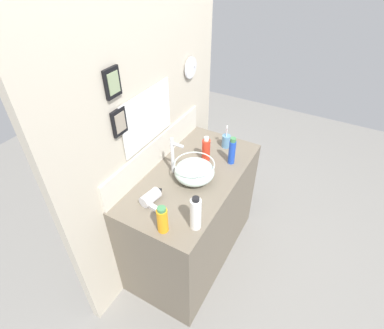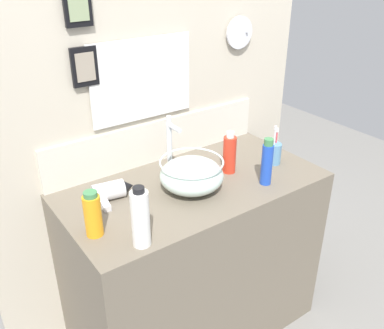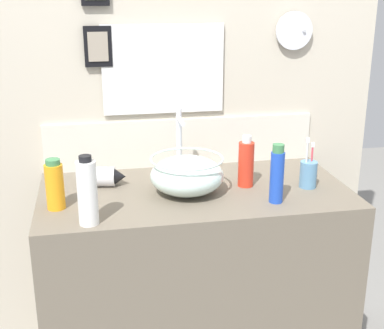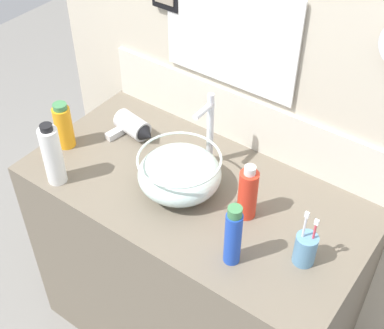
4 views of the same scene
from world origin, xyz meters
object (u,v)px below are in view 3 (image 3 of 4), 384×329
(glass_bowl_sink, at_px, (187,175))
(shampoo_bottle, at_px, (87,192))
(toothbrush_cup, at_px, (308,174))
(spray_bottle, at_px, (246,163))
(lotion_bottle, at_px, (55,185))
(faucet, at_px, (179,140))
(soap_dispenser, at_px, (277,175))
(hair_drier, at_px, (102,177))

(glass_bowl_sink, xyz_separation_m, shampoo_bottle, (-0.36, -0.21, 0.04))
(toothbrush_cup, bearing_deg, spray_bottle, 165.85)
(toothbrush_cup, height_order, lotion_bottle, toothbrush_cup)
(faucet, xyz_separation_m, lotion_bottle, (-0.47, -0.22, -0.07))
(spray_bottle, bearing_deg, soap_dispenser, -71.10)
(toothbrush_cup, relative_size, soap_dispenser, 0.92)
(faucet, relative_size, soap_dispenser, 1.32)
(shampoo_bottle, xyz_separation_m, lotion_bottle, (-0.11, 0.15, -0.02))
(glass_bowl_sink, xyz_separation_m, soap_dispenser, (0.30, -0.15, 0.03))
(faucet, distance_m, soap_dispenser, 0.43)
(faucet, relative_size, toothbrush_cup, 1.43)
(hair_drier, xyz_separation_m, soap_dispenser, (0.61, -0.28, 0.07))
(faucet, bearing_deg, glass_bowl_sink, -90.00)
(hair_drier, bearing_deg, spray_bottle, -10.36)
(soap_dispenser, bearing_deg, shampoo_bottle, -174.70)
(faucet, bearing_deg, toothbrush_cup, -22.11)
(shampoo_bottle, bearing_deg, soap_dispenser, 5.30)
(glass_bowl_sink, relative_size, soap_dispenser, 1.27)
(soap_dispenser, bearing_deg, spray_bottle, 108.90)
(hair_drier, xyz_separation_m, lotion_bottle, (-0.16, -0.19, 0.05))
(toothbrush_cup, relative_size, spray_bottle, 0.99)
(soap_dispenser, height_order, lotion_bottle, soap_dispenser)
(faucet, xyz_separation_m, soap_dispenser, (0.30, -0.31, -0.06))
(hair_drier, bearing_deg, soap_dispenser, -24.52)
(faucet, bearing_deg, shampoo_bottle, -134.39)
(hair_drier, height_order, lotion_bottle, lotion_bottle)
(shampoo_bottle, xyz_separation_m, spray_bottle, (0.60, 0.24, -0.02))
(soap_dispenser, xyz_separation_m, shampoo_bottle, (-0.66, -0.06, 0.01))
(lotion_bottle, xyz_separation_m, spray_bottle, (0.71, 0.09, 0.01))
(shampoo_bottle, bearing_deg, glass_bowl_sink, 29.67)
(lotion_bottle, relative_size, spray_bottle, 0.90)
(faucet, xyz_separation_m, spray_bottle, (0.24, -0.13, -0.07))
(toothbrush_cup, xyz_separation_m, soap_dispenser, (-0.17, -0.12, 0.05))
(faucet, height_order, hair_drier, faucet)
(faucet, xyz_separation_m, shampoo_bottle, (-0.36, -0.37, -0.05))
(toothbrush_cup, distance_m, spray_bottle, 0.24)
(spray_bottle, bearing_deg, hair_drier, 169.64)
(soap_dispenser, height_order, shampoo_bottle, shampoo_bottle)
(hair_drier, xyz_separation_m, toothbrush_cup, (0.78, -0.16, 0.02))
(soap_dispenser, bearing_deg, lotion_bottle, 173.37)
(shampoo_bottle, height_order, spray_bottle, shampoo_bottle)
(glass_bowl_sink, bearing_deg, toothbrush_cup, -3.21)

